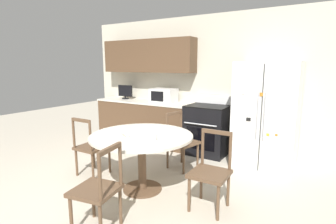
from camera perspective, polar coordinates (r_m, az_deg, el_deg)
ground_plane at (r=3.52m, az=-12.58°, el=-18.12°), size 14.00×14.00×0.00m
back_wall at (r=5.41m, az=3.80°, el=7.96°), size 5.20×0.44×2.60m
kitchen_counter at (r=5.71m, az=-5.05°, el=-2.01°), size 2.18×0.64×0.90m
refrigerator at (r=4.55m, az=20.59°, el=-0.61°), size 0.95×0.79×1.71m
oven_range at (r=4.98m, az=8.60°, el=-3.72°), size 0.75×0.68×1.08m
microwave at (r=5.35m, az=-0.95°, el=3.61°), size 0.50×0.35×0.28m
countertop_tv at (r=5.97m, az=-9.28°, el=4.42°), size 0.37×0.16×0.31m
dining_table at (r=3.47m, az=-5.75°, el=-6.97°), size 1.34×1.34×0.76m
dining_chair_right at (r=3.14m, az=9.24°, el=-12.87°), size 0.42×0.42×0.90m
dining_chair_left at (r=4.14m, az=-16.41°, el=-7.39°), size 0.42×0.42×0.90m
dining_chair_near at (r=2.79m, az=-15.00°, el=-16.11°), size 0.48×0.48×0.90m
dining_chair_far at (r=4.25m, az=2.93°, el=-6.51°), size 0.50×0.50×0.90m
candle_glass at (r=3.17m, az=-3.21°, el=-5.56°), size 0.08×0.08×0.08m
folded_napkin at (r=3.40m, az=-9.24°, el=-4.72°), size 0.15×0.11×0.05m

